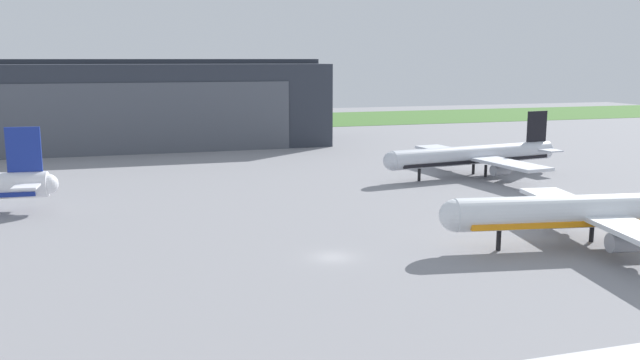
{
  "coord_description": "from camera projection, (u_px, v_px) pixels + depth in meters",
  "views": [
    {
      "loc": [
        -22.37,
        -69.63,
        22.32
      ],
      "look_at": [
        3.59,
        17.12,
        5.76
      ],
      "focal_mm": 37.45,
      "sensor_mm": 36.0,
      "label": 1
    }
  ],
  "objects": [
    {
      "name": "airliner_near_left",
      "position": [
        592.0,
        212.0,
        79.41
      ],
      "size": [
        37.02,
        31.71,
        13.1
      ],
      "color": "silver",
      "rests_on": "ground_plane"
    },
    {
      "name": "maintenance_hangar",
      "position": [
        135.0,
        105.0,
        170.96
      ],
      "size": [
        95.95,
        33.53,
        22.12
      ],
      "color": "#2D333D",
      "rests_on": "ground_plane"
    },
    {
      "name": "airliner_far_right",
      "position": [
        474.0,
        156.0,
        127.44
      ],
      "size": [
        38.88,
        35.21,
        12.0
      ],
      "color": "silver",
      "rests_on": "ground_plane"
    },
    {
      "name": "grass_field_strip",
      "position": [
        187.0,
        123.0,
        233.5
      ],
      "size": [
        440.0,
        56.0,
        0.08
      ],
      "primitive_type": "cube",
      "color": "#447231",
      "rests_on": "ground_plane"
    },
    {
      "name": "ground_plane",
      "position": [
        333.0,
        257.0,
        75.95
      ],
      "size": [
        440.0,
        440.0,
        0.0
      ],
      "primitive_type": "plane",
      "color": "gray"
    }
  ]
}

